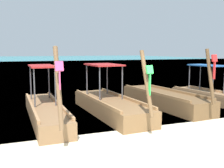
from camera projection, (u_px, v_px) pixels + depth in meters
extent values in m
plane|color=beige|center=(166.00, 148.00, 6.52)|extent=(120.00, 120.00, 0.00)
plane|color=teal|center=(28.00, 61.00, 63.75)|extent=(120.00, 120.00, 0.00)
cube|color=olive|center=(45.00, 113.00, 9.22)|extent=(1.08, 5.23, 0.51)
cube|color=#AF7F52|center=(31.00, 105.00, 9.00)|extent=(0.14, 4.80, 0.10)
cube|color=#AF7F52|center=(58.00, 103.00, 9.35)|extent=(0.14, 4.80, 0.10)
cylinder|color=brown|center=(58.00, 87.00, 6.49)|extent=(0.13, 0.76, 2.08)
cube|color=#F24C8C|center=(59.00, 66.00, 6.26)|extent=(0.20, 0.13, 0.25)
cube|color=#F24C8C|center=(60.00, 80.00, 6.29)|extent=(0.03, 0.08, 0.45)
cylinder|color=#4C4C51|center=(34.00, 88.00, 8.85)|extent=(0.05, 0.05, 1.34)
cylinder|color=#4C4C51|center=(55.00, 87.00, 9.11)|extent=(0.05, 0.05, 1.34)
cylinder|color=#4C4C51|center=(31.00, 83.00, 10.29)|extent=(0.05, 0.05, 1.34)
cylinder|color=#4C4C51|center=(49.00, 82.00, 10.55)|extent=(0.05, 0.05, 1.34)
cube|color=#AD2323|center=(42.00, 66.00, 9.61)|extent=(0.89, 1.78, 0.06)
cube|color=brown|center=(110.00, 107.00, 10.04)|extent=(1.59, 5.08, 0.57)
cube|color=#9F7246|center=(95.00, 100.00, 9.75)|extent=(0.32, 4.61, 0.10)
cube|color=#9F7246|center=(124.00, 97.00, 10.25)|extent=(0.32, 4.61, 0.10)
cylinder|color=brown|center=(147.00, 83.00, 7.46)|extent=(0.16, 0.75, 1.92)
cube|color=green|center=(150.00, 70.00, 7.29)|extent=(0.21, 0.14, 0.25)
cube|color=green|center=(150.00, 85.00, 7.33)|extent=(0.03, 0.08, 0.61)
cylinder|color=#4C4C51|center=(100.00, 84.00, 9.62)|extent=(0.05, 0.05, 1.29)
cylinder|color=#4C4C51|center=(122.00, 83.00, 10.00)|extent=(0.05, 0.05, 1.29)
cylinder|color=#4C4C51|center=(87.00, 80.00, 10.99)|extent=(0.05, 0.05, 1.29)
cylinder|color=#4C4C51|center=(107.00, 79.00, 11.36)|extent=(0.05, 0.05, 1.29)
cube|color=#AD2323|center=(104.00, 65.00, 10.41)|extent=(1.22, 1.76, 0.06)
cube|color=brown|center=(163.00, 100.00, 11.43)|extent=(1.65, 5.19, 0.62)
cube|color=brown|center=(152.00, 92.00, 11.14)|extent=(0.44, 4.69, 0.10)
cube|color=brown|center=(174.00, 91.00, 11.64)|extent=(0.44, 4.69, 0.10)
cylinder|color=brown|center=(210.00, 77.00, 8.93)|extent=(0.16, 0.54, 1.92)
cube|color=red|center=(214.00, 58.00, 8.73)|extent=(0.21, 0.13, 0.25)
cube|color=red|center=(214.00, 70.00, 8.76)|extent=(0.04, 0.08, 0.59)
cube|color=olive|center=(215.00, 99.00, 12.04)|extent=(1.47, 5.11, 0.47)
cube|color=#AF7F52|center=(208.00, 93.00, 11.79)|extent=(0.48, 4.63, 0.10)
cube|color=#AF7F52|center=(223.00, 92.00, 12.21)|extent=(0.48, 4.63, 0.10)
cylinder|color=#4C4C51|center=(213.00, 81.00, 11.66)|extent=(0.05, 0.05, 1.26)
cylinder|color=#4C4C51|center=(224.00, 80.00, 11.97)|extent=(0.05, 0.05, 1.26)
cylinder|color=#4C4C51|center=(189.00, 78.00, 13.00)|extent=(0.05, 0.05, 1.26)
cylinder|color=#4C4C51|center=(200.00, 77.00, 13.32)|extent=(0.05, 0.05, 1.26)
cube|color=#235BA3|center=(207.00, 65.00, 12.40)|extent=(1.02, 1.78, 0.06)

